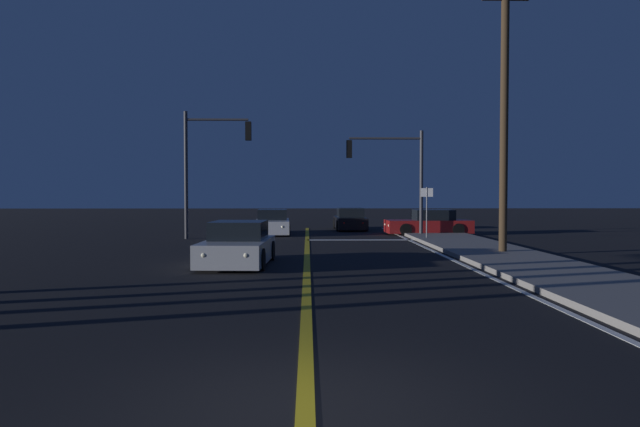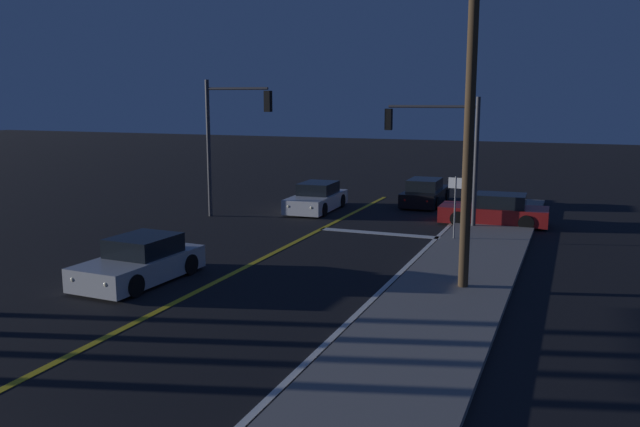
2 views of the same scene
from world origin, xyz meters
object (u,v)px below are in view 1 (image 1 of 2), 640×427
object	(u,v)px
car_side_waiting_white	(272,223)
car_far_approaching_silver	(238,246)
car_parked_curb_red	(429,224)
street_sign_corner	(427,205)
traffic_signal_far_left	(208,155)
utility_pole_right	(504,101)
car_mid_block_black	(350,220)
traffic_signal_near_right	(393,166)

from	to	relation	value
car_side_waiting_white	car_far_approaching_silver	xyz separation A→B (m)	(-0.23, -13.47, -0.00)
car_parked_curb_red	street_sign_corner	bearing A→B (deg)	164.68
traffic_signal_far_left	street_sign_corner	distance (m)	10.73
car_side_waiting_white	utility_pole_right	xyz separation A→B (m)	(8.87, -10.98, 4.89)
car_parked_curb_red	traffic_signal_far_left	xyz separation A→B (m)	(-11.38, -2.74, 3.48)
car_side_waiting_white	traffic_signal_far_left	distance (m)	5.58
car_parked_curb_red	car_far_approaching_silver	bearing A→B (deg)	144.42
car_far_approaching_silver	utility_pole_right	distance (m)	10.63
car_far_approaching_silver	traffic_signal_far_left	bearing A→B (deg)	-72.55
car_mid_block_black	traffic_signal_far_left	xyz separation A→B (m)	(-7.40, -6.88, 3.48)
car_mid_block_black	car_side_waiting_white	bearing A→B (deg)	-142.23
traffic_signal_near_right	utility_pole_right	size ratio (longest dim) A/B	0.52
car_mid_block_black	car_far_approaching_silver	size ratio (longest dim) A/B	1.09
car_mid_block_black	car_far_approaching_silver	distance (m)	17.74
traffic_signal_far_left	street_sign_corner	world-z (taller)	traffic_signal_far_left
traffic_signal_near_right	street_sign_corner	world-z (taller)	traffic_signal_near_right
car_far_approaching_silver	street_sign_corner	distance (m)	11.76
utility_pole_right	car_side_waiting_white	bearing A→B (deg)	128.96
car_side_waiting_white	traffic_signal_near_right	size ratio (longest dim) A/B	0.85
car_mid_block_black	car_far_approaching_silver	world-z (taller)	same
car_side_waiting_white	car_parked_curb_red	xyz separation A→B (m)	(8.48, -0.51, 0.00)
car_far_approaching_silver	traffic_signal_near_right	size ratio (longest dim) A/B	0.78
car_side_waiting_white	street_sign_corner	bearing A→B (deg)	145.77
street_sign_corner	car_side_waiting_white	bearing A→B (deg)	148.08
car_side_waiting_white	traffic_signal_near_right	bearing A→B (deg)	161.33
traffic_signal_near_right	utility_pole_right	world-z (taller)	utility_pole_right
car_parked_curb_red	utility_pole_right	bearing A→B (deg)	-179.50
car_mid_block_black	traffic_signal_far_left	bearing A→B (deg)	-138.14
street_sign_corner	car_parked_curb_red	bearing A→B (deg)	76.32
car_mid_block_black	traffic_signal_near_right	distance (m)	6.54
traffic_signal_far_left	street_sign_corner	xyz separation A→B (m)	(10.37, -1.40, -2.38)
car_side_waiting_white	street_sign_corner	xyz separation A→B (m)	(7.47, -4.66, 1.10)
car_parked_curb_red	traffic_signal_far_left	size ratio (longest dim) A/B	0.74
car_parked_curb_red	traffic_signal_near_right	distance (m)	3.97
car_mid_block_black	utility_pole_right	xyz separation A→B (m)	(4.37, -14.60, 4.89)
car_mid_block_black	car_parked_curb_red	bearing A→B (deg)	-47.19
car_mid_block_black	traffic_signal_near_right	bearing A→B (deg)	-72.70
car_far_approaching_silver	street_sign_corner	world-z (taller)	street_sign_corner
traffic_signal_near_right	street_sign_corner	size ratio (longest dim) A/B	2.17
car_side_waiting_white	traffic_signal_far_left	size ratio (longest dim) A/B	0.74
car_mid_block_black	traffic_signal_near_right	xyz separation A→B (m)	(1.82, -5.48, 3.05)
car_parked_curb_red	utility_pole_right	size ratio (longest dim) A/B	0.44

